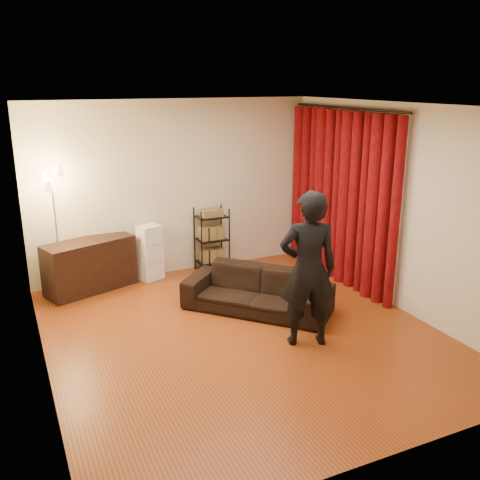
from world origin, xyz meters
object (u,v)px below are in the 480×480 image
wire_shelf (212,239)px  floor_lamp (57,236)px  media_cabinet (90,265)px  sofa (257,291)px  person (308,269)px  storage_boxes (150,253)px

wire_shelf → floor_lamp: floor_lamp is taller
media_cabinet → floor_lamp: size_ratio=0.70×
sofa → person: size_ratio=1.06×
person → media_cabinet: bearing=-35.4°
floor_lamp → wire_shelf: bearing=4.7°
sofa → wire_shelf: (0.04, 1.73, 0.23)m
floor_lamp → person: bearing=-46.8°
media_cabinet → wire_shelf: (1.93, 0.05, 0.14)m
wire_shelf → person: bearing=-73.9°
sofa → person: person is taller
media_cabinet → storage_boxes: 0.92m
sofa → floor_lamp: (-2.31, 1.53, 0.64)m
person → floor_lamp: floor_lamp is taller
sofa → storage_boxes: (-0.97, 1.74, 0.15)m
sofa → floor_lamp: bearing=-166.9°
person → media_cabinet: size_ratio=1.41×
storage_boxes → person: bearing=-68.8°
person → media_cabinet: (-2.00, 2.73, -0.54)m
storage_boxes → wire_shelf: 1.02m
person → floor_lamp: size_ratio=0.99×
storage_boxes → wire_shelf: bearing=-0.8°
storage_boxes → media_cabinet: bearing=-176.0°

